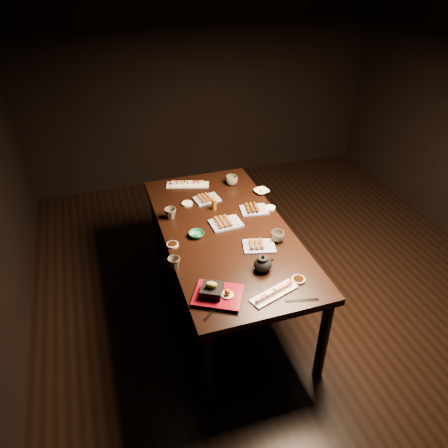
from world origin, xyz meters
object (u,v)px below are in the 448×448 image
Objects in this scene: edamame_bowl_green at (196,234)px; teacup_far_right at (232,180)px; yakitori_plate_left at (207,197)px; teacup_mid_right at (277,236)px; teacup_near_left at (174,263)px; edamame_bowl_cream at (261,191)px; sushi_platter_far at (188,183)px; yakitori_plate_center at (226,221)px; yakitori_plate_right at (259,244)px; tempura_tray at (218,290)px; sushi_platter_near at (274,292)px; teacup_far_left at (171,213)px; dining_table at (226,270)px; condiment_bottle at (214,203)px; teapot at (263,263)px.

teacup_far_right reaches higher than edamame_bowl_green.
teacup_mid_right is at bearing -74.03° from yakitori_plate_left.
yakitori_plate_left is 2.45× the size of teacup_near_left.
teacup_near_left is (-0.90, -0.72, 0.02)m from edamame_bowl_cream.
sushi_platter_far reaches higher than edamame_bowl_green.
yakitori_plate_center is 0.26m from edamame_bowl_green.
yakitori_plate_center is 1.15× the size of yakitori_plate_left.
tempura_tray is (-0.41, -0.38, 0.02)m from yakitori_plate_right.
sushi_platter_near is at bearing -39.98° from teacup_near_left.
tempura_tray is 3.20× the size of teacup_far_left.
teacup_mid_right reaches higher than yakitori_plate_left.
sushi_platter_near is at bearing 113.30° from sushi_platter_far.
dining_table is 0.53m from condiment_bottle.
yakitori_plate_left is (-0.02, 0.45, 0.40)m from dining_table.
sushi_platter_near is at bearing -98.03° from teacup_far_right.
teacup_near_left is at bearing 149.32° from teapot.
teapot is at bearing -92.46° from yakitori_plate_right.
teacup_far_left is at bearing -176.60° from condiment_bottle.
condiment_bottle is at bearing -164.80° from edamame_bowl_cream.
tempura_tray is at bearing -102.47° from dining_table.
yakitori_plate_right is at bearing -74.90° from condiment_bottle.
edamame_bowl_cream is (0.45, 0.42, 0.39)m from dining_table.
yakitori_plate_left is 0.96m from teapot.
yakitori_plate_right is 2.29× the size of teacup_mid_right.
sushi_platter_far is 1.05m from teacup_mid_right.
teacup_far_right is at bearing 52.83° from teacup_near_left.
teacup_near_left is at bearing -128.63° from yakitori_plate_left.
sushi_platter_far is at bearing 150.40° from edamame_bowl_cream.
condiment_bottle is at bearing -127.74° from teacup_far_right.
dining_table is at bearing 141.62° from teacup_mid_right.
sushi_platter_near is 2.96× the size of edamame_bowl_green.
yakitori_plate_right is at bearing -71.92° from yakitori_plate_center.
sushi_platter_near is at bearing 14.62° from tempura_tray.
teapot is (-0.07, -0.23, 0.03)m from yakitori_plate_right.
teacup_far_right is 1.14m from teapot.
yakitori_plate_right is 1.09× the size of yakitori_plate_left.
sushi_platter_near is 1.03m from condiment_bottle.
teacup_far_right is at bearing 131.95° from edamame_bowl_cream.
teacup_near_left is at bearing -136.82° from dining_table.
yakitori_plate_left is 0.87m from teacup_near_left.
yakitori_plate_left is 2.23× the size of teacup_far_left.
sushi_platter_far is 0.75m from edamame_bowl_green.
edamame_bowl_cream is at bearing 53.08° from sushi_platter_near.
teacup_mid_right is at bearing 40.07° from teapot.
yakitori_plate_right is 2.10× the size of teacup_far_right.
teacup_far_right is at bearing 63.40° from sushi_platter_near.
sushi_platter_near is at bearing -104.76° from teapot.
yakitori_plate_right reaches higher than edamame_bowl_green.
condiment_bottle reaches higher than dining_table.
teacup_near_left is (-0.60, -0.03, 0.01)m from yakitori_plate_right.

